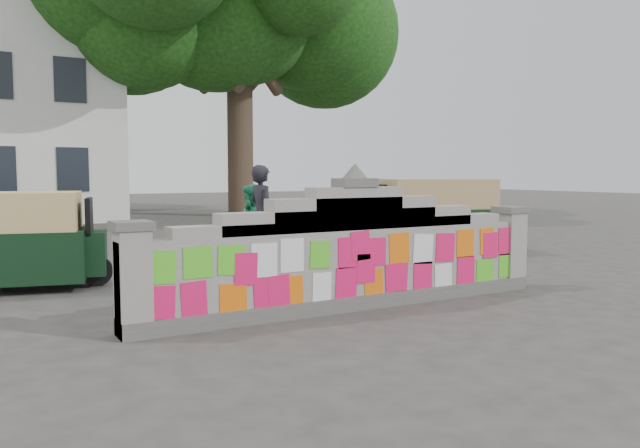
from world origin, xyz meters
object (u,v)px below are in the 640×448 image
Objects in this scene: rickshaw_left at (11,240)px; rickshaw_right at (433,215)px; cyclist_bike at (262,250)px; pedestrian at (252,229)px; cyclist_rider at (262,229)px.

rickshaw_right reaches higher than rickshaw_left.
rickshaw_right is (4.83, 1.09, 0.38)m from cyclist_bike.
pedestrian is at bearing 20.83° from rickshaw_right.
rickshaw_left is at bearing 15.92° from rickshaw_right.
rickshaw_left is (-4.02, 0.40, -0.03)m from pedestrian.
pedestrian reaches higher than rickshaw_left.
pedestrian is 4.75m from rickshaw_right.
pedestrian is 0.52× the size of rickshaw_right.
rickshaw_right reaches higher than cyclist_bike.
rickshaw_left reaches higher than cyclist_bike.
cyclist_rider is (0.00, 0.00, 0.36)m from cyclist_bike.
cyclist_bike is 0.61× the size of rickshaw_right.
cyclist_rider is 4.06m from rickshaw_left.
pedestrian reaches higher than cyclist_bike.
pedestrian is at bearing -12.00° from cyclist_rider.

